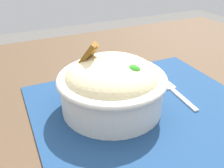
{
  "coord_description": "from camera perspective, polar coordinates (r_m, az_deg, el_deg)",
  "views": [
    {
      "loc": [
        -0.21,
        -0.33,
        1.0
      ],
      "look_at": [
        -0.05,
        0.02,
        0.78
      ],
      "focal_mm": 40.62,
      "sensor_mm": 36.0,
      "label": 1
    }
  ],
  "objects": [
    {
      "name": "fork",
      "position": [
        0.53,
        13.83,
        -1.58
      ],
      "size": [
        0.03,
        0.14,
        0.0
      ],
      "color": "silver",
      "rests_on": "placemat"
    },
    {
      "name": "placemat",
      "position": [
        0.48,
        7.2,
        -5.42
      ],
      "size": [
        0.4,
        0.35,
        0.0
      ],
      "primitive_type": "cube",
      "rotation": [
        0.0,
        0.0,
        -0.02
      ],
      "color": "navy",
      "rests_on": "table"
    },
    {
      "name": "table",
      "position": [
        0.52,
        5.65,
        -11.05
      ],
      "size": [
        1.16,
        0.94,
        0.73
      ],
      "color": "#4C3826",
      "rests_on": "ground_plane"
    },
    {
      "name": "bowl",
      "position": [
        0.45,
        -0.0,
        -0.13
      ],
      "size": [
        0.22,
        0.22,
        0.12
      ],
      "color": "silver",
      "rests_on": "placemat"
    }
  ]
}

